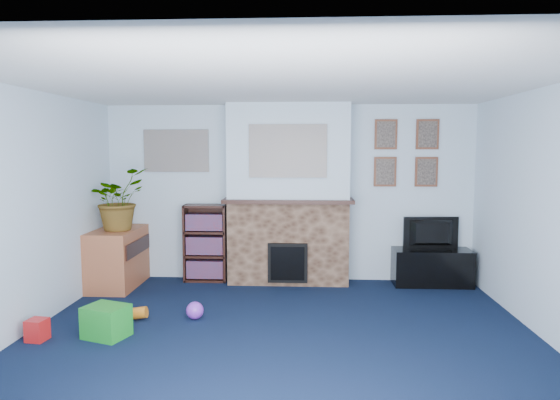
# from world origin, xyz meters

# --- Properties ---
(floor) EXTENTS (5.00, 4.50, 0.01)m
(floor) POSITION_xyz_m (0.00, 0.00, 0.00)
(floor) COLOR black
(floor) RESTS_ON ground
(ceiling) EXTENTS (5.00, 4.50, 0.01)m
(ceiling) POSITION_xyz_m (0.00, 0.00, 2.40)
(ceiling) COLOR white
(ceiling) RESTS_ON wall_back
(wall_back) EXTENTS (5.00, 0.04, 2.40)m
(wall_back) POSITION_xyz_m (0.00, 2.25, 1.20)
(wall_back) COLOR silver
(wall_back) RESTS_ON ground
(wall_front) EXTENTS (5.00, 0.04, 2.40)m
(wall_front) POSITION_xyz_m (0.00, -2.25, 1.20)
(wall_front) COLOR silver
(wall_front) RESTS_ON ground
(wall_left) EXTENTS (0.04, 4.50, 2.40)m
(wall_left) POSITION_xyz_m (-2.50, 0.00, 1.20)
(wall_left) COLOR silver
(wall_left) RESTS_ON ground
(wall_right) EXTENTS (0.04, 4.50, 2.40)m
(wall_right) POSITION_xyz_m (2.50, 0.00, 1.20)
(wall_right) COLOR silver
(wall_right) RESTS_ON ground
(chimney_breast) EXTENTS (1.72, 0.50, 2.40)m
(chimney_breast) POSITION_xyz_m (0.00, 2.05, 1.18)
(chimney_breast) COLOR brown
(chimney_breast) RESTS_ON ground
(collage_main) EXTENTS (1.00, 0.03, 0.68)m
(collage_main) POSITION_xyz_m (0.00, 1.84, 1.78)
(collage_main) COLOR gray
(collage_main) RESTS_ON chimney_breast
(collage_left) EXTENTS (0.90, 0.03, 0.58)m
(collage_left) POSITION_xyz_m (-1.55, 2.23, 1.78)
(collage_left) COLOR gray
(collage_left) RESTS_ON wall_back
(portrait_tl) EXTENTS (0.30, 0.03, 0.40)m
(portrait_tl) POSITION_xyz_m (1.30, 2.23, 2.00)
(portrait_tl) COLOR brown
(portrait_tl) RESTS_ON wall_back
(portrait_tr) EXTENTS (0.30, 0.03, 0.40)m
(portrait_tr) POSITION_xyz_m (1.85, 2.23, 2.00)
(portrait_tr) COLOR brown
(portrait_tr) RESTS_ON wall_back
(portrait_bl) EXTENTS (0.30, 0.03, 0.40)m
(portrait_bl) POSITION_xyz_m (1.30, 2.23, 1.50)
(portrait_bl) COLOR brown
(portrait_bl) RESTS_ON wall_back
(portrait_br) EXTENTS (0.30, 0.03, 0.40)m
(portrait_br) POSITION_xyz_m (1.85, 2.23, 1.50)
(portrait_br) COLOR brown
(portrait_br) RESTS_ON wall_back
(tv_stand) EXTENTS (1.01, 0.43, 0.48)m
(tv_stand) POSITION_xyz_m (1.91, 2.03, 0.22)
(tv_stand) COLOR black
(tv_stand) RESTS_ON ground
(television) EXTENTS (0.74, 0.15, 0.42)m
(television) POSITION_xyz_m (1.91, 2.05, 0.69)
(television) COLOR black
(television) RESTS_ON tv_stand
(bookshelf) EXTENTS (0.58, 0.28, 1.05)m
(bookshelf) POSITION_xyz_m (-1.13, 2.11, 0.50)
(bookshelf) COLOR black
(bookshelf) RESTS_ON ground
(sideboard) EXTENTS (0.54, 0.98, 0.76)m
(sideboard) POSITION_xyz_m (-2.24, 1.75, 0.35)
(sideboard) COLOR #AA5A36
(sideboard) RESTS_ON ground
(potted_plant) EXTENTS (0.84, 0.89, 0.80)m
(potted_plant) POSITION_xyz_m (-2.19, 1.70, 1.16)
(potted_plant) COLOR #26661E
(potted_plant) RESTS_ON sideboard
(mantel_clock) EXTENTS (0.10, 0.06, 0.14)m
(mantel_clock) POSITION_xyz_m (-0.01, 2.00, 1.22)
(mantel_clock) COLOR gold
(mantel_clock) RESTS_ON chimney_breast
(mantel_candle) EXTENTS (0.05, 0.05, 0.17)m
(mantel_candle) POSITION_xyz_m (0.34, 2.00, 1.23)
(mantel_candle) COLOR #B2BFC6
(mantel_candle) RESTS_ON chimney_breast
(mantel_teddy) EXTENTS (0.12, 0.12, 0.12)m
(mantel_teddy) POSITION_xyz_m (-0.61, 2.00, 1.22)
(mantel_teddy) COLOR gray
(mantel_teddy) RESTS_ON chimney_breast
(mantel_can) EXTENTS (0.06, 0.06, 0.11)m
(mantel_can) POSITION_xyz_m (0.77, 2.00, 1.21)
(mantel_can) COLOR red
(mantel_can) RESTS_ON chimney_breast
(green_crate) EXTENTS (0.47, 0.42, 0.31)m
(green_crate) POSITION_xyz_m (-1.68, -0.01, 0.14)
(green_crate) COLOR #198C26
(green_crate) RESTS_ON ground
(toy_ball) EXTENTS (0.19, 0.19, 0.19)m
(toy_ball) POSITION_xyz_m (-0.94, 0.54, 0.09)
(toy_ball) COLOR purple
(toy_ball) RESTS_ON ground
(toy_block) EXTENTS (0.19, 0.19, 0.21)m
(toy_block) POSITION_xyz_m (-2.30, -0.13, 0.11)
(toy_block) COLOR red
(toy_block) RESTS_ON ground
(toy_tube) EXTENTS (0.28, 0.12, 0.16)m
(toy_tube) POSITION_xyz_m (-1.58, 0.48, 0.07)
(toy_tube) COLOR orange
(toy_tube) RESTS_ON ground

